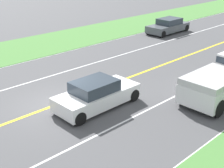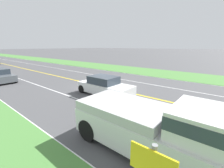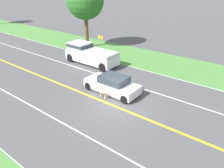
% 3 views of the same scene
% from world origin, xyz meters
% --- Properties ---
extents(ground_plane, '(400.00, 400.00, 0.00)m').
position_xyz_m(ground_plane, '(0.00, 0.00, 0.00)').
color(ground_plane, '#4C4C4F').
extents(centre_divider_line, '(0.18, 160.00, 0.01)m').
position_xyz_m(centre_divider_line, '(0.00, 0.00, 0.00)').
color(centre_divider_line, yellow).
rests_on(centre_divider_line, ground).
extents(lane_dash_same_dir, '(0.10, 160.00, 0.01)m').
position_xyz_m(lane_dash_same_dir, '(3.50, 0.00, 0.00)').
color(lane_dash_same_dir, white).
rests_on(lane_dash_same_dir, ground).
extents(lane_dash_oncoming, '(0.10, 160.00, 0.01)m').
position_xyz_m(lane_dash_oncoming, '(-3.50, 0.00, 0.00)').
color(lane_dash_oncoming, white).
rests_on(lane_dash_oncoming, ground).
extents(ego_car, '(1.81, 4.29, 1.39)m').
position_xyz_m(ego_car, '(1.55, 1.36, 0.65)').
color(ego_car, white).
rests_on(ego_car, ground).
extents(dog, '(0.41, 1.17, 0.86)m').
position_xyz_m(dog, '(0.42, 1.38, 0.54)').
color(dog, '#D1B784').
rests_on(dog, ground).
extents(oncoming_car, '(1.89, 4.46, 1.33)m').
position_xyz_m(oncoming_car, '(-5.37, 16.41, 0.62)').
color(oncoming_car, '#51565B').
rests_on(oncoming_car, ground).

